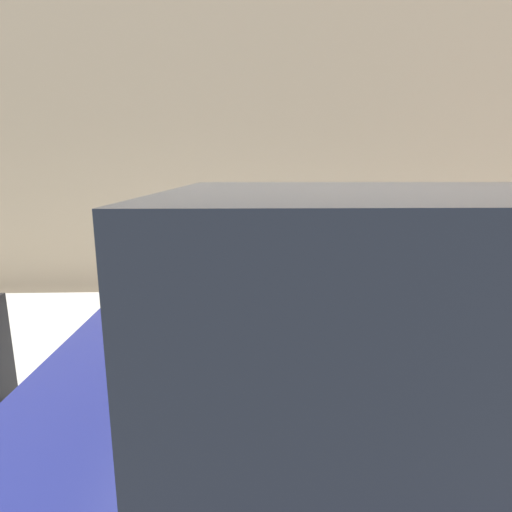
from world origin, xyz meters
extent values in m
plane|color=slate|center=(0.00, 0.00, 0.00)|extent=(60.00, 60.00, 0.00)
cube|color=#ADAAA3|center=(0.00, 2.20, 0.07)|extent=(24.00, 2.80, 0.14)
cube|color=tan|center=(0.00, 4.21, 2.49)|extent=(24.00, 0.30, 4.97)
cylinder|color=slate|center=(-0.06, 1.16, 0.61)|extent=(0.05, 0.05, 0.95)
cube|color=black|center=(-0.06, 1.16, 1.27)|extent=(0.16, 0.14, 0.38)
cube|color=gray|center=(-0.06, 1.08, 1.30)|extent=(0.09, 0.01, 0.13)
cylinder|color=black|center=(-0.06, 1.16, 1.51)|extent=(0.18, 0.11, 0.18)
cylinder|color=black|center=(-0.19, 0.38, 0.31)|extent=(0.62, 0.23, 0.62)
camera|label=1|loc=(-0.19, -2.07, 1.87)|focal=28.00mm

